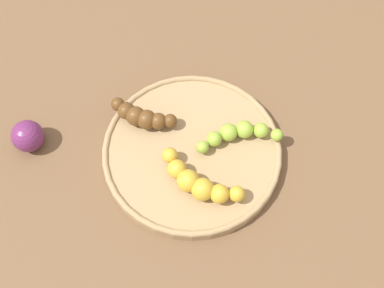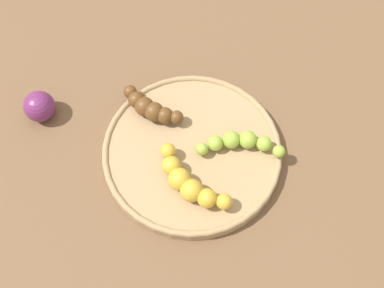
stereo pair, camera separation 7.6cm
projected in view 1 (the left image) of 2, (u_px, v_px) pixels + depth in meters
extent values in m
plane|color=brown|center=(192.00, 155.00, 0.79)|extent=(2.40, 2.40, 0.00)
cylinder|color=#A08259|center=(192.00, 152.00, 0.78)|extent=(0.29, 0.29, 0.02)
torus|color=#A08259|center=(192.00, 150.00, 0.77)|extent=(0.29, 0.29, 0.01)
sphere|color=#593819|center=(118.00, 104.00, 0.79)|extent=(0.02, 0.02, 0.02)
sphere|color=#593819|center=(126.00, 111.00, 0.79)|extent=(0.03, 0.03, 0.03)
sphere|color=#593819|center=(136.00, 116.00, 0.78)|extent=(0.03, 0.03, 0.03)
sphere|color=#593819|center=(147.00, 120.00, 0.78)|extent=(0.03, 0.03, 0.03)
sphere|color=#593819|center=(158.00, 121.00, 0.78)|extent=(0.03, 0.03, 0.03)
sphere|color=#593819|center=(170.00, 121.00, 0.78)|extent=(0.02, 0.02, 0.02)
sphere|color=gold|center=(170.00, 155.00, 0.75)|extent=(0.02, 0.02, 0.02)
sphere|color=gold|center=(177.00, 169.00, 0.74)|extent=(0.03, 0.03, 0.03)
sphere|color=gold|center=(188.00, 181.00, 0.73)|extent=(0.04, 0.04, 0.04)
sphere|color=gold|center=(203.00, 189.00, 0.72)|extent=(0.04, 0.04, 0.04)
sphere|color=gold|center=(220.00, 194.00, 0.72)|extent=(0.03, 0.03, 0.03)
sphere|color=gold|center=(237.00, 194.00, 0.72)|extent=(0.02, 0.02, 0.02)
sphere|color=#8CAD38|center=(277.00, 135.00, 0.77)|extent=(0.02, 0.02, 0.02)
sphere|color=#8CAD38|center=(261.00, 130.00, 0.77)|extent=(0.02, 0.02, 0.02)
sphere|color=#8CAD38|center=(244.00, 129.00, 0.77)|extent=(0.03, 0.03, 0.03)
sphere|color=#8CAD38|center=(229.00, 132.00, 0.77)|extent=(0.03, 0.03, 0.03)
sphere|color=#8CAD38|center=(214.00, 139.00, 0.77)|extent=(0.02, 0.02, 0.02)
sphere|color=#8CAD38|center=(202.00, 149.00, 0.76)|extent=(0.02, 0.02, 0.02)
sphere|color=#662659|center=(28.00, 136.00, 0.78)|extent=(0.05, 0.05, 0.05)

